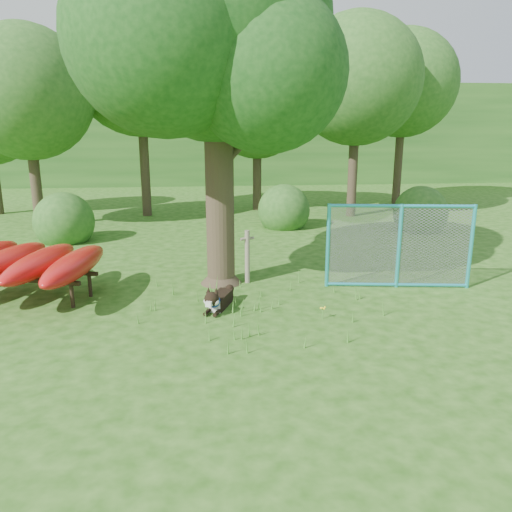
{
  "coord_description": "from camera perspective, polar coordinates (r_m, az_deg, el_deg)",
  "views": [
    {
      "loc": [
        -0.77,
        -7.96,
        3.37
      ],
      "look_at": [
        0.2,
        1.2,
        1.0
      ],
      "focal_mm": 35.0,
      "sensor_mm": 36.0,
      "label": 1
    }
  ],
  "objects": [
    {
      "name": "shrub_left",
      "position": [
        16.37,
        -20.89,
        1.59
      ],
      "size": [
        1.8,
        1.8,
        1.8
      ],
      "primitive_type": "sphere",
      "color": "#24551B",
      "rests_on": "ground"
    },
    {
      "name": "wooded_hillside",
      "position": [
        35.97,
        -4.98,
        13.78
      ],
      "size": [
        80.0,
        12.0,
        6.0
      ],
      "primitive_type": "cube",
      "color": "#24551B",
      "rests_on": "ground"
    },
    {
      "name": "wooden_post",
      "position": [
        11.05,
        -1.0,
        0.08
      ],
      "size": [
        0.32,
        0.18,
        1.19
      ],
      "rotation": [
        0.0,
        0.0,
        0.39
      ],
      "color": "#716754",
      "rests_on": "ground"
    },
    {
      "name": "bg_tree_a",
      "position": [
        18.88,
        -24.8,
        16.55
      ],
      "size": [
        4.4,
        4.4,
        6.7
      ],
      "color": "#32281B",
      "rests_on": "ground"
    },
    {
      "name": "ground",
      "position": [
        8.67,
        -0.48,
        -8.43
      ],
      "size": [
        80.0,
        80.0,
        0.0
      ],
      "primitive_type": "plane",
      "color": "#1F4C0F",
      "rests_on": "ground"
    },
    {
      "name": "bg_tree_e",
      "position": [
        23.72,
        16.53,
        18.36
      ],
      "size": [
        4.6,
        4.6,
        7.55
      ],
      "color": "#32281B",
      "rests_on": "ground"
    },
    {
      "name": "shrub_right",
      "position": [
        17.86,
        18.12,
        2.83
      ],
      "size": [
        1.8,
        1.8,
        1.8
      ],
      "primitive_type": "sphere",
      "color": "#24551B",
      "rests_on": "ground"
    },
    {
      "name": "shrub_mid",
      "position": [
        17.51,
        3.17,
        3.31
      ],
      "size": [
        1.8,
        1.8,
        1.8
      ],
      "primitive_type": "sphere",
      "color": "#24551B",
      "rests_on": "ground"
    },
    {
      "name": "fence_section",
      "position": [
        11.1,
        16.03,
        1.08
      ],
      "size": [
        3.1,
        0.53,
        3.04
      ],
      "rotation": [
        0.0,
        0.0,
        -0.14
      ],
      "color": "#29AAC2",
      "rests_on": "ground"
    },
    {
      "name": "husky_dog",
      "position": [
        9.57,
        -4.38,
        -5.03
      ],
      "size": [
        0.63,
        1.12,
        0.53
      ],
      "rotation": [
        0.0,
        0.0,
        -0.37
      ],
      "color": "black",
      "rests_on": "ground"
    },
    {
      "name": "bg_tree_c",
      "position": [
        21.09,
        0.13,
        16.43
      ],
      "size": [
        4.0,
        4.0,
        6.12
      ],
      "color": "#32281B",
      "rests_on": "ground"
    },
    {
      "name": "bg_tree_b",
      "position": [
        20.21,
        -13.2,
        20.44
      ],
      "size": [
        5.2,
        5.2,
        8.22
      ],
      "color": "#32281B",
      "rests_on": "ground"
    },
    {
      "name": "wildflower_clump",
      "position": [
        9.15,
        7.65,
        -6.03
      ],
      "size": [
        0.11,
        0.11,
        0.24
      ],
      "rotation": [
        0.0,
        0.0,
        -0.12
      ],
      "color": "#4B8B2D",
      "rests_on": "ground"
    },
    {
      "name": "kayak_rack",
      "position": [
        11.06,
        -25.06,
        -0.64
      ],
      "size": [
        3.34,
        3.6,
        0.99
      ],
      "rotation": [
        0.0,
        0.0,
        -0.31
      ],
      "color": "black",
      "rests_on": "ground"
    },
    {
      "name": "oak_tree",
      "position": [
        10.86,
        -4.81,
        23.58
      ],
      "size": [
        5.53,
        5.44,
        7.65
      ],
      "rotation": [
        0.0,
        0.0,
        0.41
      ],
      "color": "#32281B",
      "rests_on": "ground"
    },
    {
      "name": "bg_tree_d",
      "position": [
        19.89,
        11.47,
        19.1
      ],
      "size": [
        4.8,
        4.8,
        7.5
      ],
      "color": "#32281B",
      "rests_on": "ground"
    }
  ]
}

